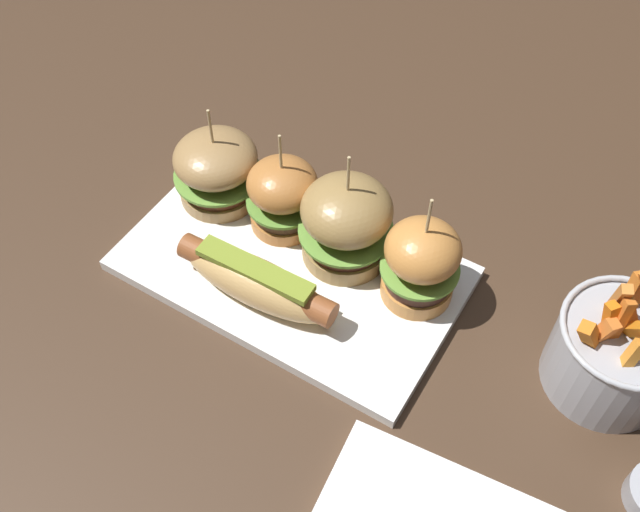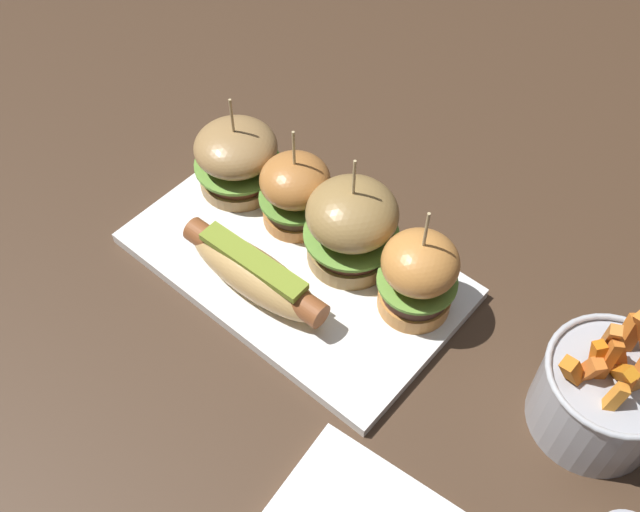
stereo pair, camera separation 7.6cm
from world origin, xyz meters
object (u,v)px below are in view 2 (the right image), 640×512
at_px(fries_bucket, 603,394).
at_px(slider_far_right, 418,275).
at_px(slider_center_left, 295,191).
at_px(slider_center_right, 352,226).
at_px(hot_dog, 254,273).
at_px(slider_far_left, 237,158).
at_px(platter_main, 295,265).

bearing_deg(fries_bucket, slider_far_right, -176.72).
relative_size(slider_far_right, fries_bucket, 1.03).
distance_m(slider_center_left, slider_center_right, 0.08).
xyz_separation_m(hot_dog, slider_far_right, (0.14, 0.09, 0.02)).
height_order(hot_dog, slider_center_left, slider_center_left).
distance_m(slider_far_right, fries_bucket, 0.20).
bearing_deg(fries_bucket, slider_far_left, -179.33).
height_order(slider_far_left, slider_center_left, slider_center_left).
relative_size(slider_center_left, slider_center_right, 0.90).
bearing_deg(slider_center_right, platter_main, -132.20).
bearing_deg(slider_far_left, slider_center_left, 2.24).
distance_m(platter_main, hot_dog, 0.06).
bearing_deg(slider_far_left, hot_dog, -39.18).
height_order(platter_main, slider_center_left, slider_center_left).
xyz_separation_m(platter_main, slider_center_right, (0.04, 0.05, 0.06)).
bearing_deg(slider_far_left, platter_main, -19.25).
bearing_deg(slider_far_right, slider_far_left, 178.66).
xyz_separation_m(slider_far_left, slider_center_right, (0.17, 0.00, 0.01)).
relative_size(platter_main, slider_center_left, 2.77).
xyz_separation_m(slider_far_left, slider_center_left, (0.09, 0.00, 0.00)).
relative_size(slider_center_left, slider_far_right, 0.92).
bearing_deg(hot_dog, platter_main, 81.58).
distance_m(platter_main, fries_bucket, 0.34).
bearing_deg(fries_bucket, slider_center_right, -179.04).
bearing_deg(slider_center_left, platter_main, -49.77).
xyz_separation_m(hot_dog, slider_center_left, (-0.03, 0.10, 0.02)).
bearing_deg(platter_main, slider_center_left, 130.23).
relative_size(slider_center_right, slider_far_right, 1.02).
xyz_separation_m(slider_far_left, fries_bucket, (0.46, 0.01, -0.01)).
bearing_deg(slider_center_right, slider_center_left, 177.99).
relative_size(hot_dog, slider_center_left, 1.38).
bearing_deg(slider_far_left, fries_bucket, 0.67).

